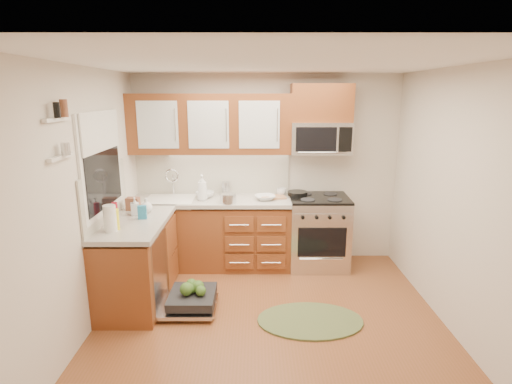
{
  "coord_description": "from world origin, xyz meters",
  "views": [
    {
      "loc": [
        -0.15,
        -3.56,
        2.25
      ],
      "look_at": [
        -0.14,
        0.85,
        1.16
      ],
      "focal_mm": 28.0,
      "sensor_mm": 36.0,
      "label": 1
    }
  ],
  "objects_px": {
    "dishwasher": "(189,301)",
    "rug": "(310,320)",
    "skillet": "(297,193)",
    "sink": "(171,208)",
    "bowl_a": "(265,198)",
    "range": "(318,232)",
    "stock_pot": "(228,198)",
    "upper_cabinets": "(210,124)",
    "cup": "(281,192)",
    "cutting_board": "(273,197)",
    "paper_towel_roll": "(110,218)",
    "bowl_b": "(205,195)",
    "microwave": "(320,138)"
  },
  "relations": [
    {
      "from": "microwave",
      "to": "range",
      "type": "bearing_deg",
      "value": -90.0
    },
    {
      "from": "stock_pot",
      "to": "rug",
      "type": "bearing_deg",
      "value": -52.58
    },
    {
      "from": "range",
      "to": "stock_pot",
      "type": "xyz_separation_m",
      "value": [
        -1.17,
        -0.2,
        0.51
      ]
    },
    {
      "from": "skillet",
      "to": "bowl_a",
      "type": "height_order",
      "value": "skillet"
    },
    {
      "from": "stock_pot",
      "to": "cup",
      "type": "relative_size",
      "value": 1.57
    },
    {
      "from": "upper_cabinets",
      "to": "paper_towel_roll",
      "type": "xyz_separation_m",
      "value": [
        -0.85,
        -1.39,
        -0.82
      ]
    },
    {
      "from": "dishwasher",
      "to": "rug",
      "type": "height_order",
      "value": "dishwasher"
    },
    {
      "from": "rug",
      "to": "skillet",
      "type": "height_order",
      "value": "skillet"
    },
    {
      "from": "paper_towel_roll",
      "to": "sink",
      "type": "bearing_deg",
      "value": 75.25
    },
    {
      "from": "dishwasher",
      "to": "paper_towel_roll",
      "type": "relative_size",
      "value": 2.63
    },
    {
      "from": "sink",
      "to": "bowl_a",
      "type": "xyz_separation_m",
      "value": [
        1.22,
        -0.04,
        0.16
      ]
    },
    {
      "from": "paper_towel_roll",
      "to": "cutting_board",
      "type": "bearing_deg",
      "value": 37.96
    },
    {
      "from": "cup",
      "to": "dishwasher",
      "type": "bearing_deg",
      "value": -129.12
    },
    {
      "from": "microwave",
      "to": "sink",
      "type": "bearing_deg",
      "value": -176.15
    },
    {
      "from": "dishwasher",
      "to": "bowl_b",
      "type": "bearing_deg",
      "value": 87.65
    },
    {
      "from": "paper_towel_roll",
      "to": "bowl_b",
      "type": "xyz_separation_m",
      "value": [
        0.77,
        1.33,
        -0.1
      ]
    },
    {
      "from": "cutting_board",
      "to": "cup",
      "type": "height_order",
      "value": "cup"
    },
    {
      "from": "paper_towel_roll",
      "to": "bowl_b",
      "type": "relative_size",
      "value": 1.1
    },
    {
      "from": "rug",
      "to": "upper_cabinets",
      "type": "bearing_deg",
      "value": 126.77
    },
    {
      "from": "sink",
      "to": "cup",
      "type": "height_order",
      "value": "cup"
    },
    {
      "from": "sink",
      "to": "microwave",
      "type": "bearing_deg",
      "value": 3.85
    },
    {
      "from": "sink",
      "to": "bowl_b",
      "type": "xyz_separation_m",
      "value": [
        0.44,
        0.09,
        0.16
      ]
    },
    {
      "from": "range",
      "to": "bowl_b",
      "type": "height_order",
      "value": "bowl_b"
    },
    {
      "from": "microwave",
      "to": "paper_towel_roll",
      "type": "relative_size",
      "value": 2.86
    },
    {
      "from": "sink",
      "to": "stock_pot",
      "type": "height_order",
      "value": "stock_pot"
    },
    {
      "from": "upper_cabinets",
      "to": "cup",
      "type": "bearing_deg",
      "value": 1.76
    },
    {
      "from": "dishwasher",
      "to": "cutting_board",
      "type": "height_order",
      "value": "cutting_board"
    },
    {
      "from": "microwave",
      "to": "bowl_a",
      "type": "xyz_separation_m",
      "value": [
        -0.71,
        -0.17,
        -0.74
      ]
    },
    {
      "from": "skillet",
      "to": "bowl_b",
      "type": "bearing_deg",
      "value": -179.07
    },
    {
      "from": "bowl_b",
      "to": "bowl_a",
      "type": "bearing_deg",
      "value": -9.44
    },
    {
      "from": "range",
      "to": "microwave",
      "type": "xyz_separation_m",
      "value": [
        0.0,
        0.12,
        1.23
      ]
    },
    {
      "from": "rug",
      "to": "stock_pot",
      "type": "relative_size",
      "value": 5.35
    },
    {
      "from": "upper_cabinets",
      "to": "sink",
      "type": "height_order",
      "value": "upper_cabinets"
    },
    {
      "from": "range",
      "to": "bowl_a",
      "type": "bearing_deg",
      "value": -175.83
    },
    {
      "from": "upper_cabinets",
      "to": "paper_towel_roll",
      "type": "height_order",
      "value": "upper_cabinets"
    },
    {
      "from": "range",
      "to": "bowl_a",
      "type": "height_order",
      "value": "bowl_a"
    },
    {
      "from": "stock_pot",
      "to": "cutting_board",
      "type": "distance_m",
      "value": 0.62
    },
    {
      "from": "microwave",
      "to": "stock_pot",
      "type": "bearing_deg",
      "value": -164.48
    },
    {
      "from": "dishwasher",
      "to": "stock_pot",
      "type": "distance_m",
      "value": 1.34
    },
    {
      "from": "range",
      "to": "stock_pot",
      "type": "relative_size",
      "value": 4.73
    },
    {
      "from": "sink",
      "to": "cutting_board",
      "type": "bearing_deg",
      "value": 2.38
    },
    {
      "from": "bowl_b",
      "to": "microwave",
      "type": "bearing_deg",
      "value": 1.59
    },
    {
      "from": "stock_pot",
      "to": "cutting_board",
      "type": "xyz_separation_m",
      "value": [
        0.57,
        0.25,
        -0.05
      ]
    },
    {
      "from": "skillet",
      "to": "sink",
      "type": "bearing_deg",
      "value": -176.25
    },
    {
      "from": "skillet",
      "to": "stock_pot",
      "type": "relative_size",
      "value": 1.29
    },
    {
      "from": "range",
      "to": "cutting_board",
      "type": "height_order",
      "value": "range"
    },
    {
      "from": "dishwasher",
      "to": "bowl_a",
      "type": "height_order",
      "value": "bowl_a"
    },
    {
      "from": "upper_cabinets",
      "to": "bowl_b",
      "type": "relative_size",
      "value": 8.46
    },
    {
      "from": "cutting_board",
      "to": "bowl_b",
      "type": "height_order",
      "value": "bowl_b"
    },
    {
      "from": "rug",
      "to": "dishwasher",
      "type": "bearing_deg",
      "value": 169.26
    }
  ]
}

